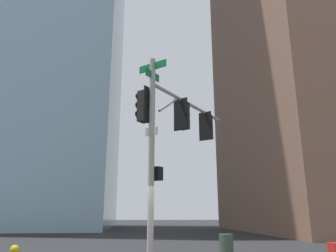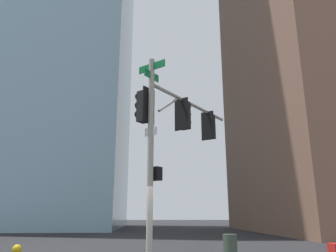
# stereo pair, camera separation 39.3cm
# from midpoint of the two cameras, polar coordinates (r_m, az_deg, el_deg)

# --- Properties ---
(signal_pole_assembly) EXTENTS (4.22, 3.68, 6.55)m
(signal_pole_assembly) POSITION_cam_midpoint_polar(r_m,az_deg,el_deg) (11.09, 2.13, -0.14)
(signal_pole_assembly) COLOR #9E998C
(signal_pole_assembly) RESTS_ON ground_plane
(litter_bin) EXTENTS (0.56, 0.56, 0.95)m
(litter_bin) POSITION_cam_midpoint_polar(r_m,az_deg,el_deg) (14.07, 11.68, -20.01)
(litter_bin) COLOR #384738
(litter_bin) RESTS_ON ground_plane
(building_brick_midblock) EXTENTS (22.09, 14.13, 36.41)m
(building_brick_midblock) POSITION_cam_midpoint_polar(r_m,az_deg,el_deg) (50.89, -20.09, 4.63)
(building_brick_midblock) COLOR brown
(building_brick_midblock) RESTS_ON ground_plane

